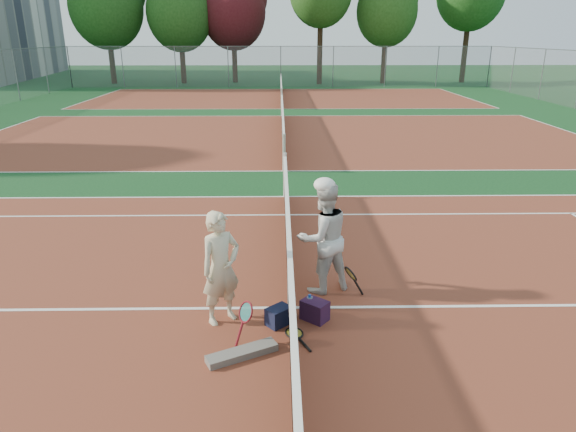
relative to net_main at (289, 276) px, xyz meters
The scene contains 21 objects.
ground 0.51m from the net_main, ahead, with size 130.00×130.00×0.00m, color #0F3A18.
court_main 0.51m from the net_main, ahead, with size 23.77×10.97×0.01m, color brown.
court_far_a 13.51m from the net_main, 90.00° to the left, with size 23.77×10.97×0.01m, color brown.
court_far_b 27.00m from the net_main, 90.00° to the left, with size 23.77×10.97×0.01m, color brown.
net_main is the anchor object (origin of this frame).
net_far_a 13.50m from the net_main, 90.00° to the left, with size 0.10×10.98×1.02m, color black, non-canonical shape.
net_far_b 27.00m from the net_main, 90.00° to the left, with size 0.10×10.98×1.02m, color black, non-canonical shape.
fence_back 34.01m from the net_main, 90.00° to the left, with size 32.00×0.06×3.00m, color slate, non-canonical shape.
player_a 1.03m from the net_main, 161.16° to the right, with size 0.58×0.38×1.60m, color beige.
player_b 0.86m from the net_main, 47.78° to the left, with size 0.85×0.66×1.75m, color silver.
racket_red 1.06m from the net_main, 123.33° to the right, with size 0.26×0.27×0.57m, color maroon, non-canonical shape.
racket_black_held 0.99m from the net_main, 16.67° to the left, with size 0.33×0.27×0.53m, color black, non-canonical shape.
racket_spare 0.86m from the net_main, 85.71° to the right, with size 0.60×0.27×0.03m, color black, non-canonical shape.
sports_bag_navy 0.61m from the net_main, 109.09° to the right, with size 0.33×0.22×0.26m, color black.
sports_bag_purple 0.60m from the net_main, 43.07° to the right, with size 0.36×0.25×0.29m, color #29102C.
net_cover_canvas 1.42m from the net_main, 116.98° to the right, with size 0.90×0.21×0.10m, color #5F5B56.
water_bottle 0.51m from the net_main, 39.38° to the right, with size 0.09×0.09×0.30m, color silver.
tree_back_0 40.31m from the net_main, 110.26° to the left, with size 5.78×5.78×9.27m.
tree_back_1 38.79m from the net_main, 102.11° to the left, with size 5.28×5.28×8.51m.
tree_back_maroon 38.98m from the net_main, 95.74° to the left, with size 5.32×5.32×8.66m.
tree_back_4 38.62m from the net_main, 77.15° to the left, with size 4.86×4.86×8.40m.
Camera 1 is at (-0.13, -6.62, 3.76)m, focal length 32.00 mm.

